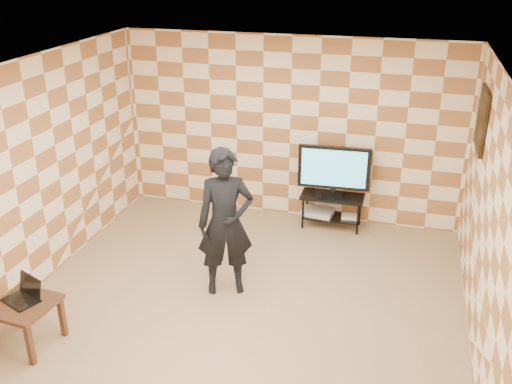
# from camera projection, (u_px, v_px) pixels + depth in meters

# --- Properties ---
(floor) EXTENTS (5.00, 5.00, 0.00)m
(floor) POSITION_uv_depth(u_px,v_px,m) (243.00, 302.00, 6.63)
(floor) COLOR tan
(floor) RESTS_ON ground
(wall_back) EXTENTS (5.00, 0.02, 2.70)m
(wall_back) POSITION_uv_depth(u_px,v_px,m) (290.00, 129.00, 8.30)
(wall_back) COLOR #F9E7C1
(wall_back) RESTS_ON ground
(wall_front) EXTENTS (5.00, 0.02, 2.70)m
(wall_front) POSITION_uv_depth(u_px,v_px,m) (137.00, 341.00, 3.88)
(wall_front) COLOR #F9E7C1
(wall_front) RESTS_ON ground
(wall_left) EXTENTS (0.02, 5.00, 2.70)m
(wall_left) POSITION_uv_depth(u_px,v_px,m) (38.00, 174.00, 6.69)
(wall_left) COLOR #F9E7C1
(wall_left) RESTS_ON ground
(wall_right) EXTENTS (0.02, 5.00, 2.70)m
(wall_right) POSITION_uv_depth(u_px,v_px,m) (490.00, 224.00, 5.49)
(wall_right) COLOR #F9E7C1
(wall_right) RESTS_ON ground
(ceiling) EXTENTS (5.00, 5.00, 0.02)m
(ceiling) POSITION_uv_depth(u_px,v_px,m) (240.00, 70.00, 5.55)
(ceiling) COLOR white
(ceiling) RESTS_ON wall_back
(wall_art) EXTENTS (0.04, 0.72, 0.72)m
(wall_art) POSITION_uv_depth(u_px,v_px,m) (482.00, 120.00, 6.63)
(wall_art) COLOR black
(wall_art) RESTS_ON wall_right
(tv_stand) EXTENTS (0.90, 0.41, 0.50)m
(tv_stand) POSITION_uv_depth(u_px,v_px,m) (332.00, 204.00, 8.27)
(tv_stand) COLOR black
(tv_stand) RESTS_ON floor
(tv) EXTENTS (1.02, 0.21, 0.74)m
(tv) POSITION_uv_depth(u_px,v_px,m) (334.00, 169.00, 8.05)
(tv) COLOR black
(tv) RESTS_ON tv_stand
(dvd_player) EXTENTS (0.48, 0.37, 0.07)m
(dvd_player) POSITION_uv_depth(u_px,v_px,m) (317.00, 212.00, 8.38)
(dvd_player) COLOR #B2B2B5
(dvd_player) RESTS_ON tv_stand
(game_console) EXTENTS (0.24, 0.18, 0.05)m
(game_console) POSITION_uv_depth(u_px,v_px,m) (349.00, 217.00, 8.26)
(game_console) COLOR silver
(game_console) RESTS_ON tv_stand
(side_table) EXTENTS (0.64, 0.64, 0.50)m
(side_table) POSITION_uv_depth(u_px,v_px,m) (24.00, 311.00, 5.78)
(side_table) COLOR #352112
(side_table) RESTS_ON floor
(laptop) EXTENTS (0.43, 0.39, 0.24)m
(laptop) POSITION_uv_depth(u_px,v_px,m) (24.00, 295.00, 5.80)
(laptop) COLOR black
(laptop) RESTS_ON side_table
(person) EXTENTS (0.76, 0.64, 1.78)m
(person) POSITION_uv_depth(u_px,v_px,m) (225.00, 223.00, 6.54)
(person) COLOR black
(person) RESTS_ON floor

